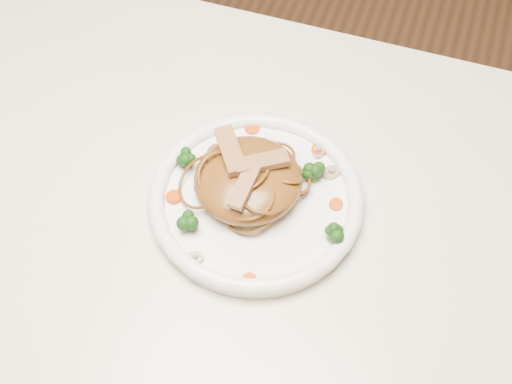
% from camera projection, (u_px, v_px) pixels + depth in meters
% --- Properties ---
extents(table, '(1.20, 0.80, 0.75)m').
position_uv_depth(table, '(187.00, 267.00, 0.90)').
color(table, '#ECE3C8').
rests_on(table, ground).
extents(plate, '(0.30, 0.30, 0.02)m').
position_uv_depth(plate, '(256.00, 202.00, 0.83)').
color(plate, white).
rests_on(plate, table).
extents(noodle_mound, '(0.13, 0.13, 0.04)m').
position_uv_depth(noodle_mound, '(248.00, 179.00, 0.81)').
color(noodle_mound, brown).
rests_on(noodle_mound, plate).
extents(chicken_a, '(0.07, 0.06, 0.01)m').
position_uv_depth(chicken_a, '(261.00, 162.00, 0.79)').
color(chicken_a, '#A4734D').
rests_on(chicken_a, noodle_mound).
extents(chicken_b, '(0.06, 0.07, 0.01)m').
position_uv_depth(chicken_b, '(230.00, 150.00, 0.80)').
color(chicken_b, '#A4734D').
rests_on(chicken_b, noodle_mound).
extents(chicken_c, '(0.02, 0.06, 0.01)m').
position_uv_depth(chicken_c, '(244.00, 187.00, 0.77)').
color(chicken_c, '#A4734D').
rests_on(chicken_c, noodle_mound).
extents(broccoli_0, '(0.04, 0.04, 0.03)m').
position_uv_depth(broccoli_0, '(315.00, 172.00, 0.83)').
color(broccoli_0, '#1A460E').
rests_on(broccoli_0, plate).
extents(broccoli_1, '(0.02, 0.02, 0.03)m').
position_uv_depth(broccoli_1, '(187.00, 159.00, 0.84)').
color(broccoli_1, '#1A460E').
rests_on(broccoli_1, plate).
extents(broccoli_2, '(0.03, 0.03, 0.03)m').
position_uv_depth(broccoli_2, '(191.00, 221.00, 0.79)').
color(broccoli_2, '#1A460E').
rests_on(broccoli_2, plate).
extents(broccoli_3, '(0.03, 0.03, 0.03)m').
position_uv_depth(broccoli_3, '(333.00, 232.00, 0.78)').
color(broccoli_3, '#1A460E').
rests_on(broccoli_3, plate).
extents(carrot_0, '(0.03, 0.03, 0.00)m').
position_uv_depth(carrot_0, '(319.00, 150.00, 0.86)').
color(carrot_0, red).
rests_on(carrot_0, plate).
extents(carrot_1, '(0.03, 0.03, 0.00)m').
position_uv_depth(carrot_1, '(174.00, 197.00, 0.82)').
color(carrot_1, red).
rests_on(carrot_1, plate).
extents(carrot_2, '(0.02, 0.02, 0.00)m').
position_uv_depth(carrot_2, '(336.00, 204.00, 0.81)').
color(carrot_2, red).
rests_on(carrot_2, plate).
extents(carrot_3, '(0.03, 0.03, 0.00)m').
position_uv_depth(carrot_3, '(252.00, 128.00, 0.88)').
color(carrot_3, red).
rests_on(carrot_3, plate).
extents(carrot_4, '(0.02, 0.02, 0.00)m').
position_uv_depth(carrot_4, '(249.00, 280.00, 0.76)').
color(carrot_4, red).
rests_on(carrot_4, plate).
extents(mushroom_0, '(0.03, 0.03, 0.01)m').
position_uv_depth(mushroom_0, '(195.00, 258.00, 0.77)').
color(mushroom_0, tan).
rests_on(mushroom_0, plate).
extents(mushroom_1, '(0.04, 0.04, 0.01)m').
position_uv_depth(mushroom_1, '(331.00, 173.00, 0.84)').
color(mushroom_1, tan).
rests_on(mushroom_1, plate).
extents(mushroom_2, '(0.03, 0.03, 0.01)m').
position_uv_depth(mushroom_2, '(184.00, 155.00, 0.86)').
color(mushroom_2, tan).
rests_on(mushroom_2, plate).
extents(mushroom_3, '(0.02, 0.02, 0.01)m').
position_uv_depth(mushroom_3, '(319.00, 152.00, 0.86)').
color(mushroom_3, tan).
rests_on(mushroom_3, plate).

